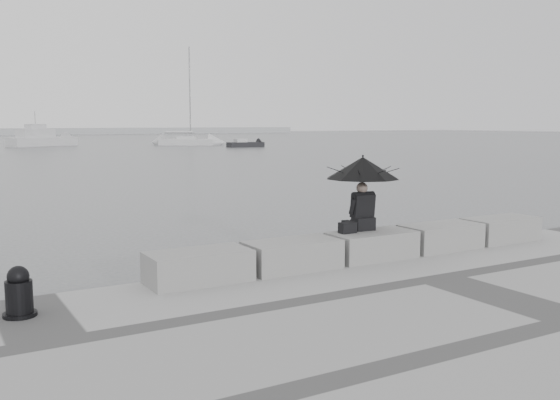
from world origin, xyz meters
TOP-DOWN VIEW (x-y plane):
  - ground at (0.00, 0.00)m, footprint 360.00×360.00m
  - stone_block_far_left at (-3.40, -0.45)m, footprint 1.60×0.80m
  - stone_block_left at (-1.70, -0.45)m, footprint 1.60×0.80m
  - stone_block_centre at (0.00, -0.45)m, footprint 1.60×0.80m
  - stone_block_right at (1.70, -0.45)m, footprint 1.60×0.80m
  - stone_block_far_right at (3.40, -0.45)m, footprint 1.60×0.80m
  - seated_person at (-0.02, -0.18)m, footprint 1.36×1.36m
  - bag at (-0.47, -0.33)m, footprint 0.30×0.17m
  - mooring_bollard at (-6.05, -0.90)m, footprint 0.42×0.42m
  - sailboat_right at (23.88, 68.66)m, footprint 7.33×6.08m
  - motor_cruiser at (6.68, 75.08)m, footprint 8.93×5.86m
  - small_motorboat at (27.68, 59.14)m, footprint 4.51×1.75m

SIDE VIEW (x-z plane):
  - ground at x=0.00m, z-range 0.00..0.00m
  - small_motorboat at x=27.68m, z-range -0.23..0.87m
  - sailboat_right at x=23.88m, z-range -5.92..6.98m
  - stone_block_far_left at x=-3.40m, z-range 0.50..1.00m
  - stone_block_left at x=-1.70m, z-range 0.50..1.00m
  - stone_block_centre at x=0.00m, z-range 0.50..1.00m
  - stone_block_right at x=1.70m, z-range 0.50..1.00m
  - stone_block_far_right at x=3.40m, z-range 0.50..1.00m
  - mooring_bollard at x=-6.05m, z-range 0.45..1.12m
  - motor_cruiser at x=6.68m, z-range -1.36..3.14m
  - bag at x=-0.47m, z-range 1.00..1.20m
  - seated_person at x=-0.02m, z-range 1.34..2.73m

